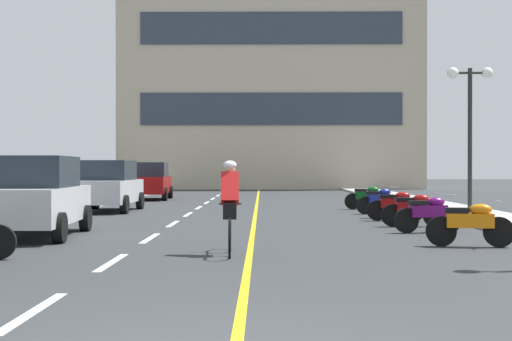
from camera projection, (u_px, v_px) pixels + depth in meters
ground_plane at (249, 209)px, 26.64m from camera, size 140.00×140.00×0.00m
curb_left at (79, 203)px, 29.71m from camera, size 2.40×72.00×0.12m
curb_right at (423, 204)px, 29.58m from camera, size 2.40×72.00×0.12m
lane_dash_0 at (33, 312)px, 7.66m from camera, size 0.14×2.20×0.01m
lane_dash_1 at (112, 262)px, 11.66m from camera, size 0.14×2.20×0.01m
lane_dash_2 at (150, 238)px, 15.66m from camera, size 0.14×2.20×0.01m
lane_dash_3 at (173, 224)px, 19.66m from camera, size 0.14×2.20×0.01m
lane_dash_4 at (188, 214)px, 23.66m from camera, size 0.14×2.20×0.01m
lane_dash_5 at (199, 208)px, 27.66m from camera, size 0.14×2.20×0.01m
lane_dash_6 at (207, 203)px, 31.66m from camera, size 0.14×2.20×0.01m
lane_dash_7 at (213, 199)px, 35.66m from camera, size 0.14×2.20×0.01m
lane_dash_8 at (218, 196)px, 39.66m from camera, size 0.14×2.20×0.01m
lane_dash_9 at (222, 193)px, 43.66m from camera, size 0.14×2.20×0.01m
lane_dash_10 at (225, 191)px, 47.66m from camera, size 0.14×2.20×0.01m
lane_dash_11 at (228, 189)px, 51.66m from camera, size 0.14×2.20×0.01m
centre_line_yellow at (257, 205)px, 29.64m from camera, size 0.12×66.00×0.01m
office_building at (270, 64)px, 55.20m from camera, size 22.25×9.34×19.22m
street_lamp_mid at (470, 105)px, 22.64m from camera, size 1.46×0.36×4.65m
parked_car_near at (36, 196)px, 15.97m from camera, size 2.11×4.29×1.82m
parked_car_mid at (109, 186)px, 25.33m from camera, size 1.97×4.22×1.82m
parked_car_far at (150, 181)px, 34.69m from camera, size 2.04×4.26×1.82m
motorcycle_3 at (471, 223)px, 13.95m from camera, size 1.69×0.60×0.92m
motorcycle_4 at (429, 213)px, 16.97m from camera, size 1.69×0.62×0.92m
motorcycle_5 at (414, 209)px, 18.72m from camera, size 1.70×0.60×0.92m
motorcycle_6 at (396, 205)px, 20.80m from camera, size 1.70×0.60×0.92m
motorcycle_7 at (380, 200)px, 23.94m from camera, size 1.64×0.79×0.92m
motorcycle_8 at (368, 197)px, 26.48m from camera, size 1.70×0.60×0.92m
cyclist_rider at (230, 205)px, 12.74m from camera, size 0.42×1.77×1.71m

